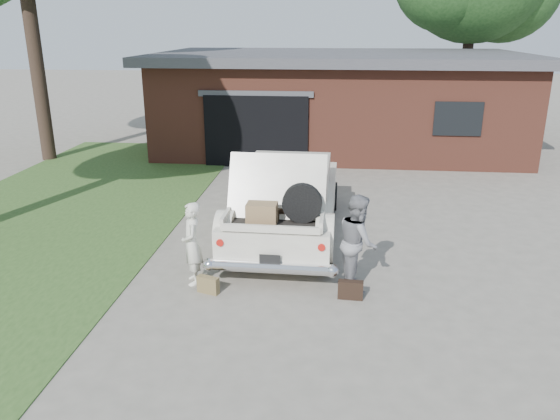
# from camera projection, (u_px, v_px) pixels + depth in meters

# --- Properties ---
(ground) EXTENTS (90.00, 90.00, 0.00)m
(ground) POSITION_uv_depth(u_px,v_px,m) (276.00, 281.00, 9.44)
(ground) COLOR gray
(ground) RESTS_ON ground
(grass_strip) EXTENTS (6.00, 16.00, 0.02)m
(grass_strip) POSITION_uv_depth(u_px,v_px,m) (58.00, 214.00, 12.80)
(grass_strip) COLOR #2D4C1E
(grass_strip) RESTS_ON ground
(house) EXTENTS (12.80, 7.80, 3.30)m
(house) POSITION_uv_depth(u_px,v_px,m) (338.00, 99.00, 19.62)
(house) COLOR brown
(house) RESTS_ON ground
(sedan) EXTENTS (2.14, 5.29, 2.07)m
(sedan) POSITION_uv_depth(u_px,v_px,m) (287.00, 200.00, 11.29)
(sedan) COLOR white
(sedan) RESTS_ON ground
(woman_left) EXTENTS (0.48, 0.60, 1.44)m
(woman_left) POSITION_uv_depth(u_px,v_px,m) (192.00, 244.00, 9.17)
(woman_left) COLOR silver
(woman_left) RESTS_ON ground
(woman_right) EXTENTS (0.74, 0.88, 1.62)m
(woman_right) POSITION_uv_depth(u_px,v_px,m) (358.00, 242.00, 9.01)
(woman_right) COLOR gray
(woman_right) RESTS_ON ground
(suitcase_left) EXTENTS (0.39, 0.24, 0.29)m
(suitcase_left) POSITION_uv_depth(u_px,v_px,m) (208.00, 285.00, 8.99)
(suitcase_left) COLOR olive
(suitcase_left) RESTS_ON ground
(suitcase_right) EXTENTS (0.41, 0.15, 0.31)m
(suitcase_right) POSITION_uv_depth(u_px,v_px,m) (351.00, 290.00, 8.79)
(suitcase_right) COLOR black
(suitcase_right) RESTS_ON ground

